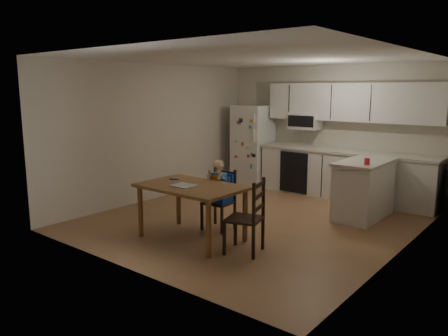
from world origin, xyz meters
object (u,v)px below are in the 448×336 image
Objects in this scene: kitchen_island at (364,189)px; dining_table at (192,193)px; refrigerator at (253,145)px; red_cup at (367,161)px; chair_booster at (220,187)px; chair_side at (251,212)px.

kitchen_island reaches higher than dining_table.
refrigerator is 1.20× the size of dining_table.
refrigerator reaches higher than kitchen_island.
red_cup is 2.68m from dining_table.
kitchen_island is 2.89m from dining_table.
chair_booster reaches higher than dining_table.
chair_side is (0.94, 0.08, -0.12)m from dining_table.
kitchen_island is 0.88× the size of dining_table.
red_cup is at bearing -23.42° from refrigerator.
red_cup reaches higher than chair_side.
red_cup is 2.21m from chair_side.
chair_booster is at bearing -135.94° from chair_side.
chair_booster is (1.40, -2.82, -0.23)m from refrigerator.
refrigerator reaches higher than dining_table.
chair_side is (-0.65, -2.06, -0.44)m from red_cup.
chair_side is at bearing -55.05° from refrigerator.
refrigerator is 1.79× the size of chair_side.
chair_side is at bearing -107.52° from red_cup.
dining_table is at bearing -101.73° from chair_side.
kitchen_island is (2.84, -0.94, -0.38)m from refrigerator.
kitchen_island is 1.32× the size of chair_side.
refrigerator is 3.01m from kitchen_island.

